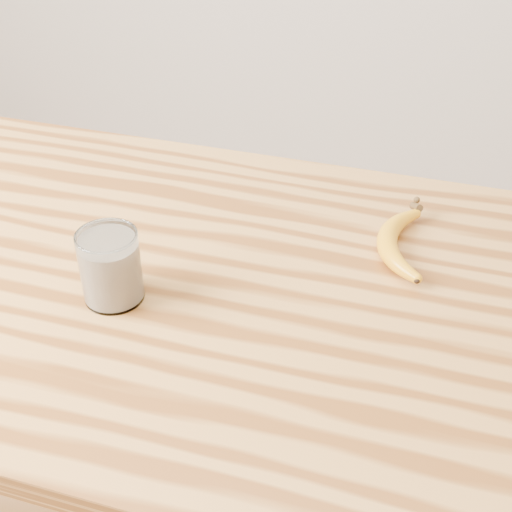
# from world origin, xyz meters

# --- Properties ---
(table) EXTENTS (1.20, 0.80, 0.90)m
(table) POSITION_xyz_m (0.00, 0.00, 0.77)
(table) COLOR #B57E3C
(table) RESTS_ON ground
(smoothie_glass) EXTENTS (0.09, 0.09, 0.11)m
(smoothie_glass) POSITION_xyz_m (-0.05, -0.08, 0.95)
(smoothie_glass) COLOR white
(smoothie_glass) RESTS_ON table
(banana) EXTENTS (0.13, 0.28, 0.03)m
(banana) POSITION_xyz_m (0.31, 0.15, 0.92)
(banana) COLOR orange
(banana) RESTS_ON table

